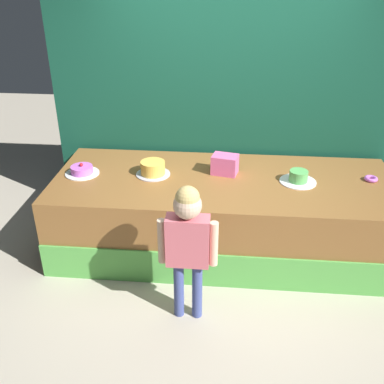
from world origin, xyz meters
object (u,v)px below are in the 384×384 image
object	(u,v)px
child_figure	(188,237)
cake_center	(153,169)
cake_right	(298,178)
pink_box	(225,164)
donut	(371,179)
cake_left	(82,170)

from	to	relation	value
child_figure	cake_center	bearing A→B (deg)	112.64
cake_right	pink_box	bearing A→B (deg)	169.33
donut	cake_right	size ratio (longest dim) A/B	0.36
donut	cake_left	world-z (taller)	cake_left
child_figure	donut	xyz separation A→B (m)	(1.63, 1.14, 0.00)
pink_box	donut	world-z (taller)	pink_box
donut	cake_right	bearing A→B (deg)	-172.14
cake_left	cake_center	world-z (taller)	cake_center
cake_center	cake_right	xyz separation A→B (m)	(1.39, -0.03, -0.02)
child_figure	cake_center	size ratio (longest dim) A/B	3.59
pink_box	cake_left	distance (m)	1.39
child_figure	pink_box	xyz separation A→B (m)	(0.24, 1.17, 0.08)
donut	cake_left	xyz separation A→B (m)	(-2.77, -0.11, 0.02)
child_figure	donut	world-z (taller)	child_figure
child_figure	cake_left	xyz separation A→B (m)	(-1.14, 1.03, 0.02)
cake_left	cake_right	distance (m)	2.08
cake_left	cake_right	size ratio (longest dim) A/B	0.96
child_figure	cake_center	xyz separation A→B (m)	(-0.45, 1.07, 0.05)
cake_right	cake_center	bearing A→B (deg)	178.56
pink_box	cake_right	xyz separation A→B (m)	(0.69, -0.13, -0.05)
donut	child_figure	bearing A→B (deg)	-145.15
child_figure	cake_right	xyz separation A→B (m)	(0.94, 1.04, 0.03)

